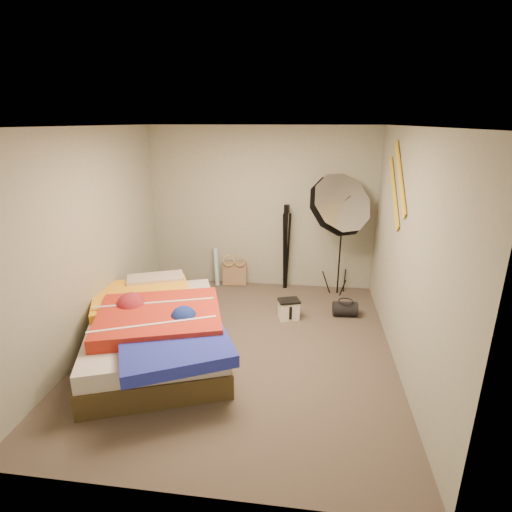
% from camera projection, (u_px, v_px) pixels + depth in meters
% --- Properties ---
extents(floor, '(4.00, 4.00, 0.00)m').
position_uv_depth(floor, '(241.00, 347.00, 4.74)').
color(floor, brown).
rests_on(floor, ground).
extents(ceiling, '(4.00, 4.00, 0.00)m').
position_uv_depth(ceiling, '(238.00, 126.00, 3.93)').
color(ceiling, silver).
rests_on(ceiling, wall_back).
extents(wall_back, '(3.50, 0.00, 3.50)m').
position_uv_depth(wall_back, '(261.00, 209.00, 6.21)').
color(wall_back, '#9B9E8F').
rests_on(wall_back, floor).
extents(wall_front, '(3.50, 0.00, 3.50)m').
position_uv_depth(wall_front, '(185.00, 343.00, 2.46)').
color(wall_front, '#9B9E8F').
rests_on(wall_front, floor).
extents(wall_left, '(0.00, 4.00, 4.00)m').
position_uv_depth(wall_left, '(89.00, 241.00, 4.55)').
color(wall_left, '#9B9E8F').
rests_on(wall_left, floor).
extents(wall_right, '(0.00, 4.00, 4.00)m').
position_uv_depth(wall_right, '(407.00, 254.00, 4.12)').
color(wall_right, '#9B9E8F').
rests_on(wall_right, floor).
extents(tote_bag, '(0.40, 0.21, 0.40)m').
position_uv_depth(tote_bag, '(235.00, 273.00, 6.51)').
color(tote_bag, '#9E7E5F').
rests_on(tote_bag, floor).
extents(wrapping_roll, '(0.13, 0.19, 0.62)m').
position_uv_depth(wrapping_roll, '(216.00, 267.00, 6.48)').
color(wrapping_roll, '#51A0CD').
rests_on(wrapping_roll, floor).
extents(camera_case, '(0.30, 0.26, 0.26)m').
position_uv_depth(camera_case, '(289.00, 310.00, 5.38)').
color(camera_case, white).
rests_on(camera_case, floor).
extents(duffel_bag, '(0.34, 0.22, 0.20)m').
position_uv_depth(duffel_bag, '(345.00, 309.00, 5.48)').
color(duffel_bag, black).
rests_on(duffel_bag, floor).
extents(wall_stripe_upper, '(0.02, 0.91, 0.78)m').
position_uv_depth(wall_stripe_upper, '(400.00, 178.00, 4.46)').
color(wall_stripe_upper, gold).
rests_on(wall_stripe_upper, wall_right).
extents(wall_stripe_lower, '(0.02, 0.91, 0.78)m').
position_uv_depth(wall_stripe_lower, '(394.00, 192.00, 4.76)').
color(wall_stripe_lower, gold).
rests_on(wall_stripe_lower, wall_right).
extents(bed, '(2.14, 2.47, 0.61)m').
position_uv_depth(bed, '(157.00, 329.00, 4.55)').
color(bed, '#4A3C21').
rests_on(bed, floor).
extents(photo_umbrella, '(0.95, 1.05, 1.96)m').
position_uv_depth(photo_umbrella, '(338.00, 206.00, 5.64)').
color(photo_umbrella, black).
rests_on(photo_umbrella, floor).
extents(camera_tripod, '(0.08, 0.08, 1.35)m').
position_uv_depth(camera_tripod, '(286.00, 241.00, 6.19)').
color(camera_tripod, black).
rests_on(camera_tripod, floor).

